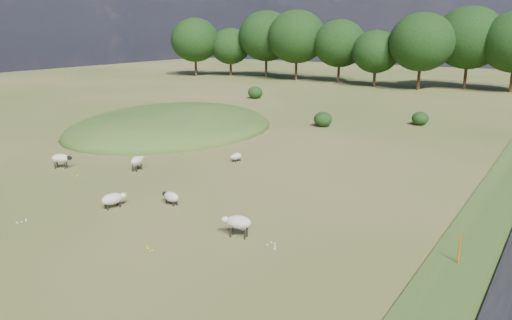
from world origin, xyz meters
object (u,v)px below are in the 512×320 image
at_px(sheep_1, 61,158).
at_px(sheep_5, 171,197).
at_px(sheep_2, 238,222).
at_px(sheep_4, 137,161).
at_px(marker_post, 459,251).
at_px(sheep_0, 236,156).
at_px(sheep_3, 113,199).

relative_size(sheep_1, sheep_5, 1.12).
xyz_separation_m(sheep_2, sheep_5, (-5.11, 1.45, -0.25)).
height_order(sheep_2, sheep_4, sheep_2).
relative_size(marker_post, sheep_5, 1.00).
distance_m(sheep_0, sheep_4, 6.43).
xyz_separation_m(marker_post, sheep_5, (-13.52, -0.83, -0.18)).
bearing_deg(sheep_0, sheep_4, -31.82).
xyz_separation_m(sheep_0, sheep_4, (-3.95, -5.08, 0.26)).
xyz_separation_m(sheep_1, sheep_2, (15.47, -2.67, 0.01)).
relative_size(sheep_3, sheep_4, 1.05).
relative_size(sheep_2, sheep_3, 1.01).
height_order(sheep_4, sheep_5, sheep_4).
xyz_separation_m(sheep_0, sheep_1, (-8.29, -7.37, 0.29)).
bearing_deg(sheep_0, marker_post, 69.59).
bearing_deg(marker_post, sheep_0, 153.54).
bearing_deg(sheep_5, sheep_0, -67.01).
relative_size(marker_post, sheep_1, 0.89).
bearing_deg(sheep_1, marker_post, -29.48).
bearing_deg(sheep_4, sheep_2, -129.05).
bearing_deg(sheep_5, sheep_2, 173.59).
height_order(marker_post, sheep_1, marker_post).
distance_m(sheep_0, sheep_2, 12.34).
xyz_separation_m(sheep_3, sheep_5, (2.06, 1.91, -0.06)).
relative_size(sheep_0, sheep_1, 0.77).
distance_m(marker_post, sheep_3, 15.82).
relative_size(sheep_2, sheep_4, 1.07).
xyz_separation_m(sheep_0, sheep_3, (0.01, -10.50, 0.11)).
relative_size(marker_post, sheep_4, 0.92).
bearing_deg(sheep_4, sheep_5, -135.28).
bearing_deg(sheep_5, sheep_1, 2.77).
relative_size(sheep_0, sheep_4, 0.79).
height_order(sheep_0, sheep_1, sheep_1).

